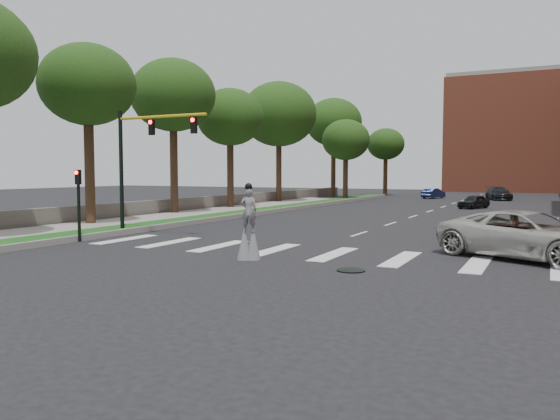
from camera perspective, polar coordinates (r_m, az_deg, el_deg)
The scene contains 21 objects.
ground_plane at distance 20.42m, azimuth 1.25°, elevation -4.81°, with size 160.00×160.00×0.00m, color black.
grass_median at distance 43.32m, azimuth -1.27°, elevation 0.03°, with size 2.00×60.00×0.25m, color #144714.
median_curb at distance 42.84m, azimuth -0.02°, elevation 0.00°, with size 0.20×60.00×0.28m, color gray.
sidewalk_left at distance 36.62m, azimuth -12.77°, elevation -0.86°, with size 4.00×60.00×0.18m, color gray.
stone_wall at distance 47.77m, azimuth -6.00°, elevation 0.89°, with size 0.50×56.00×1.10m, color #5A544D.
manhole at distance 17.48m, azimuth 7.42°, elevation -6.27°, with size 0.90×0.90×0.04m, color black.
building_backdrop at distance 96.48m, azimuth 25.04°, elevation 7.12°, with size 26.00×14.00×18.00m, color #B65439.
traffic_signal at distance 28.11m, azimuth -14.46°, elevation 5.96°, with size 5.30×0.23×6.20m.
secondary_signal at distance 25.95m, azimuth -20.30°, elevation 1.15°, with size 0.25×0.21×3.23m.
stilt_performer at distance 19.42m, azimuth -3.29°, elevation -2.20°, with size 0.81×0.65×2.74m.
suv_crossing at distance 21.40m, azimuth 24.56°, elevation -2.41°, with size 2.89×6.28×1.74m, color beige.
car_near at distance 49.56m, azimuth 19.59°, elevation 0.83°, with size 1.39×3.46×1.18m, color black.
car_mid at distance 67.05m, azimuth 15.73°, elevation 1.69°, with size 1.27×3.65×1.20m, color #16204E.
car_far at distance 65.52m, azimuth 21.88°, elevation 1.61°, with size 2.04×5.02×1.46m, color black.
tree_1 at distance 33.62m, azimuth -19.47°, elevation 12.14°, with size 5.45×5.45×10.40m.
tree_2 at distance 40.72m, azimuth -11.12°, elevation 11.62°, with size 6.12×6.12×11.24m.
tree_3 at distance 46.42m, azimuth -5.24°, elevation 9.58°, with size 5.62×5.62×10.10m.
tree_4 at distance 55.51m, azimuth -0.13°, elevation 9.95°, with size 7.61×7.61×12.15m.
tree_5 at distance 67.01m, azimuth 5.62°, elevation 9.07°, with size 6.80×6.80×12.01m.
tree_6 at distance 60.91m, azimuth 6.88°, elevation 7.25°, with size 5.28×5.28×8.90m.
tree_7 at distance 73.73m, azimuth 10.99°, elevation 6.73°, with size 4.89×4.89×8.88m.
Camera 1 is at (8.58, -18.27, 3.13)m, focal length 35.00 mm.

